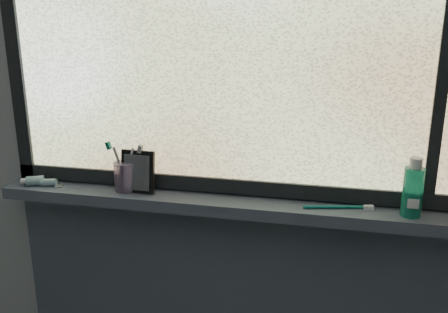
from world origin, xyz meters
The scene contains 11 objects.
wall_back centered at (0.00, 1.30, 1.25)m, with size 3.00×0.01×2.50m, color #9EA3A8.
windowsill centered at (0.00, 1.23, 1.00)m, with size 1.62×0.14×0.04m, color #434B5A.
window_pane centered at (0.00, 1.28, 1.53)m, with size 1.50×0.01×1.00m, color silver.
frame_bottom centered at (0.00, 1.28, 1.05)m, with size 1.60×0.03×0.05m, color black.
frame_left centered at (-0.78, 1.28, 1.53)m, with size 0.05×0.03×1.10m, color black.
frame_mullion centered at (0.60, 1.28, 1.53)m, with size 0.04×0.03×1.00m, color black.
vanity_mirror centered at (-0.33, 1.23, 1.09)m, with size 0.12×0.06×0.14m, color black.
toothpaste_tube centered at (-0.69, 1.21, 1.04)m, with size 0.19×0.04×0.03m, color silver, non-canonical shape.
toothbrush_cup centered at (-0.38, 1.23, 1.07)m, with size 0.08×0.08×0.10m, color #D5ACE4.
toothbrush_lying centered at (0.32, 1.22, 1.03)m, with size 0.23×0.02×0.02m, color #0B6559, non-canonical shape.
mouthwash_bottle centered at (0.55, 1.22, 1.11)m, with size 0.06×0.06×0.15m, color #1FA17E.
Camera 1 is at (0.30, -0.26, 1.62)m, focal length 40.00 mm.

